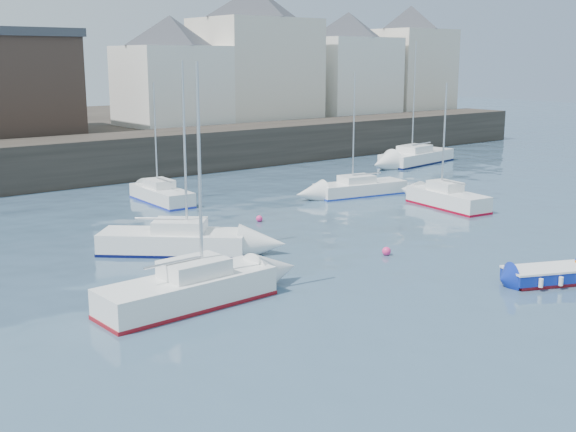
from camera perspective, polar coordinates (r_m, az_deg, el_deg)
water at (r=24.39m, az=17.99°, el=-8.20°), size 220.00×220.00×0.00m
quay_wall at (r=51.60m, az=-16.12°, el=4.29°), size 90.00×5.00×3.00m
bldg_east_a at (r=67.08m, az=-2.59°, el=12.77°), size 13.36×13.36×11.80m
bldg_east_b at (r=73.70m, az=4.75°, el=11.98°), size 11.88×11.88×9.95m
bldg_east_c at (r=80.11m, az=9.58°, el=12.24°), size 11.14×11.14×10.95m
bldg_east_d at (r=61.81m, az=-9.21°, el=11.33°), size 11.14×11.14×8.95m
blue_dinghy at (r=28.95m, az=19.87°, el=-4.36°), size 3.59×2.63×0.63m
sailboat_a at (r=25.00m, az=-7.89°, el=-5.79°), size 6.39×2.27×8.21m
sailboat_b at (r=31.82m, az=-8.99°, el=-1.94°), size 6.09×5.80×8.21m
sailboat_c at (r=41.92m, az=12.47°, el=1.38°), size 2.40×5.48×6.98m
sailboat_d at (r=44.93m, az=5.70°, el=2.23°), size 6.11×2.90×7.49m
sailboat_f at (r=43.03m, az=-9.98°, el=1.70°), size 1.94×5.41×6.95m
sailboat_g at (r=59.16m, az=10.12°, el=4.63°), size 7.87×3.62×9.59m
buoy_near at (r=24.03m, az=-13.77°, el=-8.25°), size 0.40×0.40×0.40m
buoy_mid at (r=31.46m, az=7.78°, el=-3.08°), size 0.38×0.38×0.38m
buoy_far at (r=37.53m, az=-2.28°, el=-0.44°), size 0.35×0.35×0.35m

